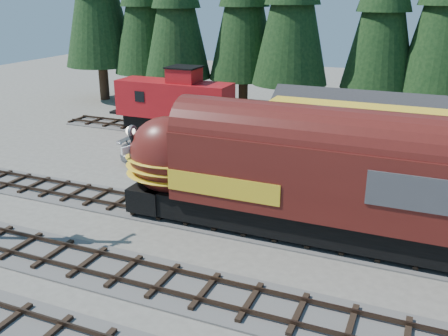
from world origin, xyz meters
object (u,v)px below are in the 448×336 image
at_px(pickup_truck_a, 231,164).
at_px(caboose, 175,102).
at_px(locomotive, 287,179).
at_px(depot, 372,144).
at_px(pickup_truck_b, 166,155).

bearing_deg(pickup_truck_a, caboose, 47.41).
distance_m(locomotive, pickup_truck_a, 8.08).
xyz_separation_m(locomotive, pickup_truck_a, (-5.18, 5.93, -1.84)).
height_order(depot, locomotive, depot).
bearing_deg(pickup_truck_a, depot, -83.79).
relative_size(caboose, pickup_truck_a, 1.46).
relative_size(depot, pickup_truck_a, 1.99).
bearing_deg(pickup_truck_b, locomotive, -121.54).
distance_m(depot, locomotive, 7.11).
xyz_separation_m(depot, pickup_truck_a, (-8.04, -0.57, -2.07)).
relative_size(pickup_truck_a, pickup_truck_b, 1.06).
height_order(caboose, pickup_truck_a, caboose).
height_order(depot, pickup_truck_b, depot).
bearing_deg(locomotive, depot, 66.24).
bearing_deg(caboose, pickup_truck_b, -65.83).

